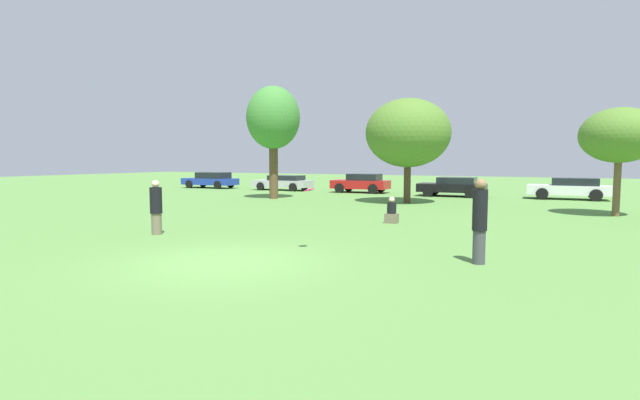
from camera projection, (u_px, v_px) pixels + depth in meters
ground_plane at (224, 262)px, 10.91m from camera, size 120.00×120.00×0.00m
person_thrower at (156, 207)px, 14.83m from camera, size 0.37×0.37×1.68m
person_catcher at (480, 220)px, 10.63m from camera, size 0.32×0.32×1.89m
frisbee at (309, 190)px, 12.09m from camera, size 0.26×0.26×0.10m
bystander_sitting at (392, 213)px, 17.53m from camera, size 0.44×0.37×0.96m
tree_0 at (273, 119)px, 28.17m from camera, size 3.14×3.14×6.57m
tree_1 at (408, 133)px, 25.35m from camera, size 4.45×4.45×5.50m
tree_2 at (620, 136)px, 19.43m from camera, size 3.00×3.00×4.40m
parked_car_blue at (211, 180)px, 39.06m from camera, size 4.59×1.99×1.28m
parked_car_silver at (283, 182)px, 36.27m from camera, size 4.51×2.05×1.12m
parked_car_red at (361, 183)px, 33.60m from camera, size 3.97×1.98×1.32m
parked_car_black at (453, 186)px, 30.18m from camera, size 4.14×2.15×1.20m
parked_car_white at (570, 188)px, 27.88m from camera, size 4.40×1.98×1.25m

